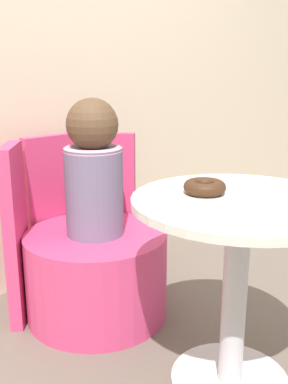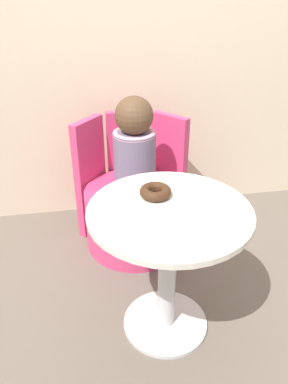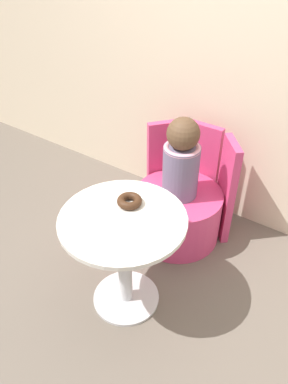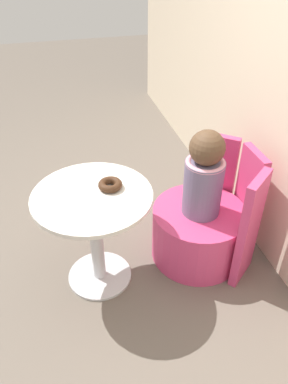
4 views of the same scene
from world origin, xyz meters
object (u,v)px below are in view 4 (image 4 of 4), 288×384
at_px(round_table, 94,220).
at_px(tub_chair, 198,233).
at_px(child_figure, 204,175).
at_px(donut, 110,185).

relative_size(round_table, tub_chair, 1.11).
height_order(round_table, child_figure, child_figure).
bearing_deg(child_figure, donut, -89.65).
bearing_deg(tub_chair, round_table, -86.64).
relative_size(round_table, child_figure, 1.20).
height_order(tub_chair, donut, donut).
bearing_deg(child_figure, round_table, -86.64).
xyz_separation_m(round_table, child_figure, (-0.04, 0.66, 0.17)).
xyz_separation_m(round_table, tub_chair, (-0.04, 0.66, -0.28)).
distance_m(tub_chair, donut, 0.74).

